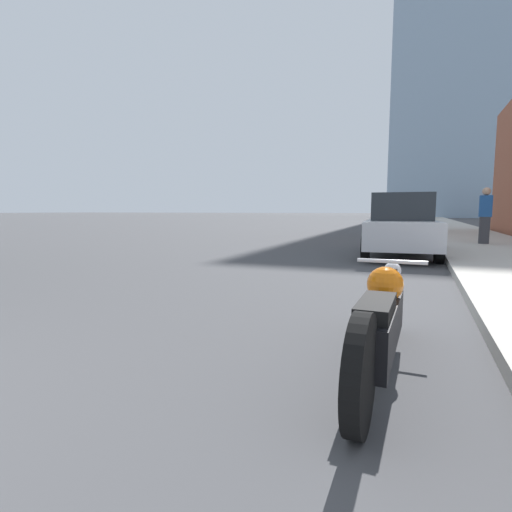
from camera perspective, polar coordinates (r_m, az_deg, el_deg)
The scene contains 7 objects.
sidewalk at distance 39.84m, azimuth 25.30°, elevation 4.24°, with size 3.04×240.00×0.15m.
distant_tower at distance 88.28m, azimuth 26.28°, elevation 26.04°, with size 19.12×19.12×63.33m.
motorcycle at distance 3.19m, azimuth 17.37°, elevation -8.77°, with size 0.62×2.51×0.77m.
parked_car_silver at distance 11.41m, azimuth 19.96°, elevation 4.11°, with size 2.06×4.68×1.66m.
parked_car_white at distance 23.00m, azimuth 20.45°, elevation 5.12°, with size 1.98×4.64×1.65m.
parked_car_red at distance 34.98m, azimuth 21.09°, elevation 5.47°, with size 2.31×4.37×1.67m.
pedestrian at distance 14.84m, azimuth 29.92°, elevation 5.15°, with size 0.36×0.25×1.80m.
Camera 1 is at (3.72, 0.23, 1.22)m, focal length 28.00 mm.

